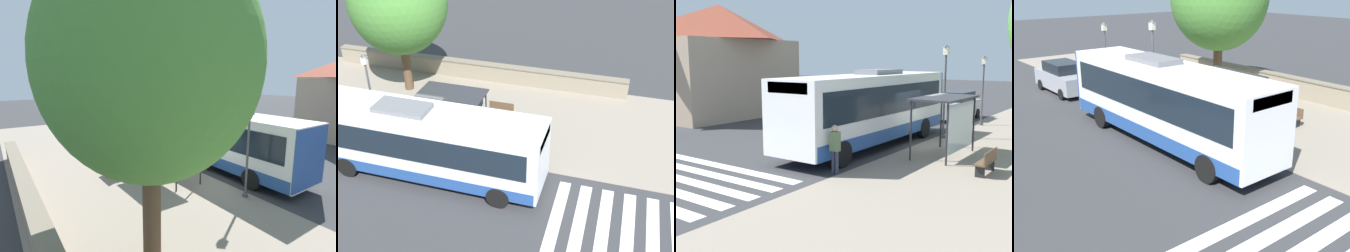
% 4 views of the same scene
% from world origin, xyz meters
% --- Properties ---
extents(ground_plane, '(120.00, 120.00, 0.00)m').
position_xyz_m(ground_plane, '(0.00, 0.00, 0.00)').
color(ground_plane, '#353538').
rests_on(ground_plane, ground).
extents(sidewalk_plaza, '(9.00, 44.00, 0.02)m').
position_xyz_m(sidewalk_plaza, '(-4.50, 0.00, 0.01)').
color(sidewalk_plaza, gray).
rests_on(sidewalk_plaza, ground).
extents(stone_wall, '(0.60, 20.00, 1.17)m').
position_xyz_m(stone_wall, '(-8.55, 0.00, 0.59)').
color(stone_wall, gray).
rests_on(stone_wall, ground).
extents(bus, '(2.61, 10.96, 3.50)m').
position_xyz_m(bus, '(1.68, 1.45, 1.82)').
color(bus, white).
rests_on(bus, ground).
extents(bus_shelter, '(1.78, 3.38, 2.46)m').
position_xyz_m(bus_shelter, '(-2.02, 1.39, 2.06)').
color(bus_shelter, '#2D2D33').
rests_on(bus_shelter, ground).
extents(pedestrian, '(0.34, 0.23, 1.76)m').
position_xyz_m(pedestrian, '(0.13, 6.26, 1.04)').
color(pedestrian, '#2D3347').
rests_on(pedestrian, ground).
extents(bench, '(0.40, 1.43, 0.88)m').
position_xyz_m(bench, '(-4.20, 3.24, 0.47)').
color(bench, brown).
rests_on(bench, ground).
extents(street_lamp_far, '(0.28, 0.28, 4.68)m').
position_xyz_m(street_lamp_far, '(-0.38, -2.33, 2.76)').
color(street_lamp_far, '#4C4C51').
rests_on(street_lamp_far, ground).
extents(shade_tree, '(5.67, 5.67, 8.74)m').
position_xyz_m(shade_tree, '(-5.87, -3.41, 5.60)').
color(shade_tree, brown).
rests_on(shade_tree, ground).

